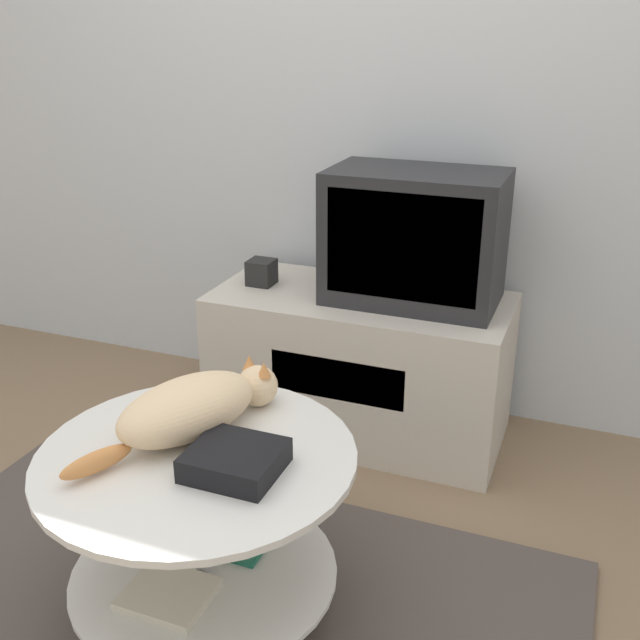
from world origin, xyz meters
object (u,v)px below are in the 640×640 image
object	(u,v)px
speaker	(262,272)
dvd_box	(235,460)
tv	(415,237)
cat	(194,407)

from	to	relation	value
speaker	dvd_box	distance (m)	1.17
tv	speaker	world-z (taller)	tv
dvd_box	tv	bearing A→B (deg)	84.64
speaker	dvd_box	xyz separation A→B (m)	(0.45, -1.08, -0.05)
tv	cat	xyz separation A→B (m)	(-0.28, -1.01, -0.19)
tv	cat	bearing A→B (deg)	-105.45
dvd_box	cat	world-z (taller)	cat
speaker	cat	world-z (taller)	cat
tv	speaker	distance (m)	0.59
speaker	tv	bearing A→B (deg)	4.31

